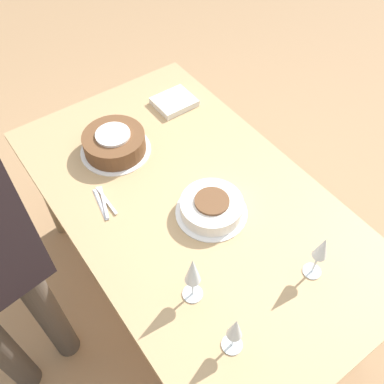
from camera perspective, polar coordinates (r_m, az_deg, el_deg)
The scene contains 9 objects.
ground_plane at distance 2.41m, azimuth 0.00°, elevation -12.35°, with size 12.00×12.00×0.00m, color #A87F56.
dining_table at distance 1.84m, azimuth 0.00°, elevation -2.99°, with size 1.68×0.98×0.77m.
cake_center_white at distance 1.69m, azimuth 2.63°, elevation -2.03°, with size 0.29×0.29×0.08m.
cake_front_chocolate at distance 1.94m, azimuth -10.30°, elevation 6.45°, with size 0.32×0.32×0.10m.
wine_glass_near at distance 1.51m, azimuth 16.86°, elevation -7.40°, with size 0.07×0.07×0.22m.
wine_glass_far at distance 1.39m, azimuth 0.09°, elevation -10.65°, with size 0.07×0.07×0.23m.
wine_glass_extra at distance 1.35m, azimuth 5.76°, elevation -17.77°, with size 0.07×0.07×0.20m.
fork_pile at distance 1.78m, azimuth -11.79°, elevation -1.40°, with size 0.18×0.07×0.01m.
napkin_stack at distance 2.17m, azimuth -2.39°, elevation 11.91°, with size 0.17×0.19×0.03m.
Camera 1 is at (0.88, -0.63, 2.15)m, focal length 40.00 mm.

